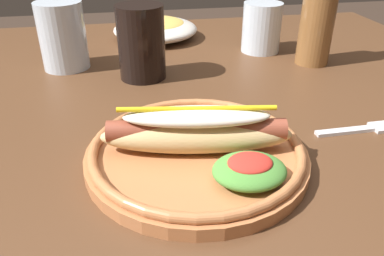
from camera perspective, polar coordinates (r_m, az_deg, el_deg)
dining_table at (r=0.65m, az=-4.49°, el=-3.84°), size 1.30×1.07×0.74m
hot_dog_plate at (r=0.46m, az=1.07°, el=-2.92°), size 0.27×0.27×0.08m
fork at (r=0.59m, az=24.06°, el=-0.15°), size 0.12×0.03×0.00m
soda_cup at (r=0.70m, az=-7.53°, el=12.45°), size 0.08×0.08×0.13m
water_cup at (r=0.78m, az=-18.63°, el=12.82°), size 0.09×0.09×0.13m
extra_cup at (r=0.86m, az=10.28°, el=14.45°), size 0.08×0.08×0.10m
glass_bottle at (r=0.80m, az=18.15°, el=15.24°), size 0.06×0.06×0.24m
side_bowl at (r=0.95m, az=-5.44°, el=14.52°), size 0.20×0.20×0.05m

